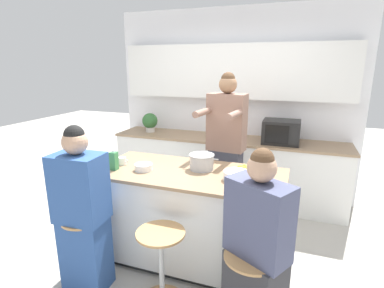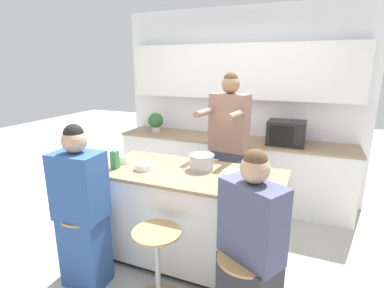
{
  "view_description": "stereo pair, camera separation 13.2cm",
  "coord_description": "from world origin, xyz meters",
  "px_view_note": "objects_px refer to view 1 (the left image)",
  "views": [
    {
      "loc": [
        0.94,
        -2.51,
        1.92
      ],
      "look_at": [
        0.0,
        0.08,
        1.19
      ],
      "focal_mm": 28.0,
      "sensor_mm": 36.0,
      "label": 1
    },
    {
      "loc": [
        1.06,
        -2.46,
        1.92
      ],
      "look_at": [
        0.0,
        0.08,
        1.19
      ],
      "focal_mm": 28.0,
      "sensor_mm": 36.0,
      "label": 2
    }
  ],
  "objects_px": {
    "banana_bunch": "(244,167)",
    "potted_plant": "(150,122)",
    "bar_stool_center": "(161,264)",
    "coffee_cup_near": "(262,183)",
    "person_seated_near": "(256,257)",
    "coffee_cup_far": "(122,161)",
    "juice_carton": "(114,161)",
    "person_cooking": "(226,153)",
    "fruit_bowl": "(144,167)",
    "microwave": "(281,132)",
    "person_wrapped_blanket": "(82,214)",
    "kitchen_island": "(189,216)",
    "cooking_pot": "(202,162)",
    "bar_stool_leftmost": "(87,247)"
  },
  "relations": [
    {
      "from": "person_wrapped_blanket",
      "to": "coffee_cup_far",
      "type": "relative_size",
      "value": 13.24
    },
    {
      "from": "potted_plant",
      "to": "coffee_cup_near",
      "type": "bearing_deg",
      "value": -41.78
    },
    {
      "from": "bar_stool_leftmost",
      "to": "person_wrapped_blanket",
      "type": "height_order",
      "value": "person_wrapped_blanket"
    },
    {
      "from": "juice_carton",
      "to": "microwave",
      "type": "distance_m",
      "value": 2.21
    },
    {
      "from": "bar_stool_center",
      "to": "person_cooking",
      "type": "relative_size",
      "value": 0.36
    },
    {
      "from": "kitchen_island",
      "to": "juice_carton",
      "type": "distance_m",
      "value": 0.91
    },
    {
      "from": "bar_stool_center",
      "to": "coffee_cup_near",
      "type": "height_order",
      "value": "coffee_cup_near"
    },
    {
      "from": "person_seated_near",
      "to": "coffee_cup_near",
      "type": "xyz_separation_m",
      "value": [
        -0.04,
        0.5,
        0.34
      ]
    },
    {
      "from": "fruit_bowl",
      "to": "coffee_cup_far",
      "type": "height_order",
      "value": "coffee_cup_far"
    },
    {
      "from": "juice_carton",
      "to": "microwave",
      "type": "bearing_deg",
      "value": 49.62
    },
    {
      "from": "banana_bunch",
      "to": "potted_plant",
      "type": "bearing_deg",
      "value": 142.83
    },
    {
      "from": "kitchen_island",
      "to": "fruit_bowl",
      "type": "height_order",
      "value": "fruit_bowl"
    },
    {
      "from": "person_seated_near",
      "to": "coffee_cup_far",
      "type": "xyz_separation_m",
      "value": [
        -1.46,
        0.65,
        0.33
      ]
    },
    {
      "from": "fruit_bowl",
      "to": "kitchen_island",
      "type": "bearing_deg",
      "value": 15.18
    },
    {
      "from": "person_wrapped_blanket",
      "to": "coffee_cup_near",
      "type": "distance_m",
      "value": 1.52
    },
    {
      "from": "microwave",
      "to": "person_wrapped_blanket",
      "type": "bearing_deg",
      "value": -123.49
    },
    {
      "from": "person_cooking",
      "to": "coffee_cup_far",
      "type": "xyz_separation_m",
      "value": [
        -0.88,
        -0.8,
        0.05
      ]
    },
    {
      "from": "coffee_cup_near",
      "to": "person_seated_near",
      "type": "bearing_deg",
      "value": -85.23
    },
    {
      "from": "kitchen_island",
      "to": "bar_stool_leftmost",
      "type": "bearing_deg",
      "value": -137.92
    },
    {
      "from": "cooking_pot",
      "to": "banana_bunch",
      "type": "distance_m",
      "value": 0.41
    },
    {
      "from": "person_cooking",
      "to": "person_seated_near",
      "type": "xyz_separation_m",
      "value": [
        0.57,
        -1.45,
        -0.27
      ]
    },
    {
      "from": "coffee_cup_near",
      "to": "juice_carton",
      "type": "distance_m",
      "value": 1.4
    },
    {
      "from": "bar_stool_center",
      "to": "juice_carton",
      "type": "height_order",
      "value": "juice_carton"
    },
    {
      "from": "coffee_cup_near",
      "to": "banana_bunch",
      "type": "bearing_deg",
      "value": 118.02
    },
    {
      "from": "bar_stool_leftmost",
      "to": "coffee_cup_far",
      "type": "bearing_deg",
      "value": 89.13
    },
    {
      "from": "person_cooking",
      "to": "potted_plant",
      "type": "bearing_deg",
      "value": 157.4
    },
    {
      "from": "microwave",
      "to": "person_seated_near",
      "type": "bearing_deg",
      "value": -89.72
    },
    {
      "from": "person_wrapped_blanket",
      "to": "coffee_cup_far",
      "type": "bearing_deg",
      "value": 87.63
    },
    {
      "from": "fruit_bowl",
      "to": "banana_bunch",
      "type": "xyz_separation_m",
      "value": [
        0.9,
        0.37,
        -0.01
      ]
    },
    {
      "from": "person_seated_near",
      "to": "juice_carton",
      "type": "distance_m",
      "value": 1.57
    },
    {
      "from": "person_seated_near",
      "to": "coffee_cup_near",
      "type": "distance_m",
      "value": 0.61
    },
    {
      "from": "person_wrapped_blanket",
      "to": "coffee_cup_far",
      "type": "xyz_separation_m",
      "value": [
        -0.01,
        0.65,
        0.27
      ]
    },
    {
      "from": "coffee_cup_far",
      "to": "microwave",
      "type": "bearing_deg",
      "value": 46.57
    },
    {
      "from": "person_cooking",
      "to": "person_seated_near",
      "type": "relative_size",
      "value": 1.3
    },
    {
      "from": "coffee_cup_near",
      "to": "potted_plant",
      "type": "xyz_separation_m",
      "value": [
        -1.91,
        1.71,
        0.09
      ]
    },
    {
      "from": "person_wrapped_blanket",
      "to": "banana_bunch",
      "type": "distance_m",
      "value": 1.52
    },
    {
      "from": "kitchen_island",
      "to": "person_wrapped_blanket",
      "type": "distance_m",
      "value": 1.01
    },
    {
      "from": "bar_stool_center",
      "to": "person_seated_near",
      "type": "xyz_separation_m",
      "value": [
        0.75,
        -0.04,
        0.28
      ]
    },
    {
      "from": "microwave",
      "to": "potted_plant",
      "type": "relative_size",
      "value": 1.61
    },
    {
      "from": "person_seated_near",
      "to": "coffee_cup_far",
      "type": "distance_m",
      "value": 1.63
    },
    {
      "from": "fruit_bowl",
      "to": "juice_carton",
      "type": "height_order",
      "value": "juice_carton"
    },
    {
      "from": "coffee_cup_near",
      "to": "coffee_cup_far",
      "type": "height_order",
      "value": "coffee_cup_near"
    },
    {
      "from": "person_cooking",
      "to": "banana_bunch",
      "type": "bearing_deg",
      "value": -53.39
    },
    {
      "from": "kitchen_island",
      "to": "microwave",
      "type": "relative_size",
      "value": 3.84
    },
    {
      "from": "coffee_cup_far",
      "to": "person_wrapped_blanket",
      "type": "bearing_deg",
      "value": -89.37
    },
    {
      "from": "cooking_pot",
      "to": "coffee_cup_near",
      "type": "distance_m",
      "value": 0.67
    },
    {
      "from": "kitchen_island",
      "to": "bar_stool_center",
      "type": "distance_m",
      "value": 0.65
    },
    {
      "from": "coffee_cup_far",
      "to": "juice_carton",
      "type": "bearing_deg",
      "value": -85.33
    },
    {
      "from": "cooking_pot",
      "to": "microwave",
      "type": "relative_size",
      "value": 0.7
    },
    {
      "from": "person_wrapped_blanket",
      "to": "potted_plant",
      "type": "height_order",
      "value": "person_wrapped_blanket"
    }
  ]
}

